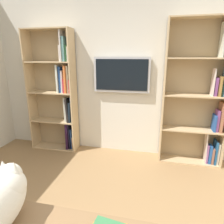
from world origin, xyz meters
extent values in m
cube|color=silver|center=(0.00, -2.23, 1.35)|extent=(4.52, 0.06, 2.70)
cube|color=tan|center=(-0.72, -2.04, 1.10)|extent=(0.02, 0.28, 2.19)
cube|color=tan|center=(-1.18, -2.17, 1.10)|extent=(0.94, 0.01, 2.19)
cube|color=tan|center=(-1.18, -2.04, 0.01)|extent=(0.90, 0.27, 0.02)
cube|color=tan|center=(-1.18, -2.04, 0.55)|extent=(0.90, 0.27, 0.02)
cube|color=tan|center=(-1.18, -2.04, 1.10)|extent=(0.90, 0.27, 0.02)
cube|color=tan|center=(-1.18, -2.04, 1.64)|extent=(0.90, 0.27, 0.02)
cube|color=tan|center=(-1.18, -2.04, 2.18)|extent=(0.90, 0.27, 0.02)
cube|color=silver|center=(-1.61, -2.04, 0.19)|extent=(0.03, 0.17, 0.34)
cube|color=#225587|center=(-1.58, -2.04, 0.21)|extent=(0.03, 0.21, 0.38)
cube|color=#93604C|center=(-1.54, -2.04, 0.15)|extent=(0.03, 0.19, 0.26)
cube|color=#235398|center=(-1.50, -2.02, 0.17)|extent=(0.04, 0.13, 0.30)
cube|color=#86568C|center=(-1.46, -2.05, 0.17)|extent=(0.02, 0.17, 0.31)
cube|color=beige|center=(-1.43, -2.05, 0.27)|extent=(0.04, 0.14, 0.50)
cube|color=#B92839|center=(-1.61, -2.04, 0.73)|extent=(0.04, 0.12, 0.34)
cube|color=#9B6145|center=(-1.58, -2.04, 0.79)|extent=(0.04, 0.22, 0.45)
cube|color=#7E4682|center=(-1.54, -2.05, 0.73)|extent=(0.03, 0.18, 0.33)
cube|color=#27529C|center=(-1.50, -2.04, 0.69)|extent=(0.03, 0.18, 0.25)
cube|color=black|center=(-1.53, -2.02, 1.20)|extent=(0.02, 0.14, 0.18)
cube|color=olive|center=(-1.50, -2.02, 1.25)|extent=(0.03, 0.15, 0.29)
cube|color=#7A417E|center=(-1.45, -2.04, 1.24)|extent=(0.04, 0.13, 0.26)
cube|color=silver|center=(-1.41, -2.04, 1.30)|extent=(0.02, 0.14, 0.39)
cube|color=silver|center=(-1.45, -2.03, 1.88)|extent=(0.02, 0.22, 0.47)
cube|color=tan|center=(0.77, -2.04, 1.05)|extent=(0.02, 0.28, 2.10)
cube|color=tan|center=(1.59, -2.04, 1.05)|extent=(0.02, 0.28, 2.10)
cube|color=tan|center=(1.18, -2.17, 1.05)|extent=(0.84, 0.01, 2.10)
cube|color=tan|center=(1.18, -2.04, 0.01)|extent=(0.80, 0.27, 0.02)
cube|color=tan|center=(1.18, -2.04, 0.53)|extent=(0.80, 0.27, 0.02)
cube|color=tan|center=(1.18, -2.04, 1.05)|extent=(0.80, 0.27, 0.02)
cube|color=tan|center=(1.18, -2.04, 1.57)|extent=(0.80, 0.27, 0.02)
cube|color=tan|center=(1.18, -2.04, 2.09)|extent=(0.80, 0.27, 0.02)
cube|color=#A37042|center=(0.81, -2.03, 0.13)|extent=(0.04, 0.14, 0.22)
cube|color=#2B4E90|center=(0.85, -2.04, 0.21)|extent=(0.03, 0.12, 0.37)
cube|color=black|center=(0.88, -2.03, 0.26)|extent=(0.03, 0.16, 0.49)
cube|color=#27112B|center=(0.92, -2.03, 0.26)|extent=(0.05, 0.19, 0.49)
cube|color=#22579D|center=(0.81, -2.03, 0.76)|extent=(0.04, 0.12, 0.45)
cube|color=black|center=(0.84, -2.03, 0.72)|extent=(0.05, 0.18, 0.35)
cube|color=black|center=(0.88, -2.02, 0.75)|extent=(0.06, 0.18, 0.42)
cube|color=beige|center=(0.93, -2.02, 0.76)|extent=(0.04, 0.12, 0.44)
cube|color=#B63835|center=(0.81, -2.03, 1.17)|extent=(0.03, 0.17, 0.23)
cube|color=beige|center=(0.85, -2.03, 1.29)|extent=(0.03, 0.13, 0.45)
cube|color=orange|center=(0.88, -2.03, 1.29)|extent=(0.03, 0.18, 0.46)
cube|color=#C12838|center=(0.91, -2.05, 1.18)|extent=(0.02, 0.20, 0.23)
cube|color=beige|center=(0.95, -2.04, 1.25)|extent=(0.03, 0.16, 0.38)
cube|color=#264A8A|center=(0.99, -2.04, 1.28)|extent=(0.04, 0.15, 0.44)
cube|color=silver|center=(1.03, -2.02, 1.30)|extent=(0.03, 0.15, 0.47)
cube|color=beige|center=(0.81, -2.04, 1.70)|extent=(0.04, 0.14, 0.23)
cube|color=#367243|center=(0.85, -2.03, 1.71)|extent=(0.03, 0.13, 0.26)
cube|color=#639C9E|center=(0.89, -2.05, 1.78)|extent=(0.04, 0.20, 0.39)
cube|color=beige|center=(0.92, -2.03, 1.83)|extent=(0.02, 0.20, 0.49)
cube|color=beige|center=(0.96, -2.04, 1.71)|extent=(0.03, 0.14, 0.26)
cube|color=#B7B7BC|center=(-0.04, -2.15, 1.37)|extent=(0.92, 0.06, 0.57)
cube|color=black|center=(-0.04, -2.12, 1.37)|extent=(0.85, 0.01, 0.50)
ellipsoid|color=silver|center=(0.22, 0.29, 0.93)|extent=(0.22, 0.31, 0.23)
sphere|color=silver|center=(0.22, 0.22, 0.99)|extent=(0.14, 0.14, 0.14)
cone|color=silver|center=(0.18, 0.22, 1.04)|extent=(0.06, 0.06, 0.08)
cone|color=silver|center=(0.25, 0.22, 1.04)|extent=(0.06, 0.06, 0.08)
cone|color=beige|center=(0.18, 0.22, 1.04)|extent=(0.03, 0.03, 0.05)
cone|color=beige|center=(0.25, 0.22, 1.04)|extent=(0.03, 0.03, 0.05)
camera|label=1|loc=(-0.60, 1.09, 1.67)|focal=31.72mm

